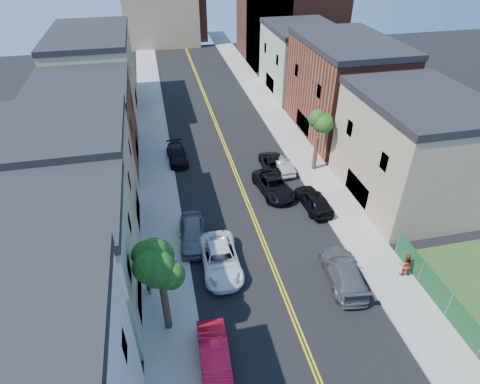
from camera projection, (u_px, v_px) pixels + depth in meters
sidewalk_left at (153, 140)px, 45.92m from camera, size 3.20×100.00×0.15m
sidewalk_right at (284, 127)px, 48.72m from camera, size 3.20×100.00×0.15m
curb_left at (168, 139)px, 46.23m from camera, size 0.30×100.00×0.15m
curb_right at (270, 129)px, 48.41m from camera, size 0.30×100.00×0.15m
bldg_left_palegrn at (54, 272)px, 23.20m from camera, size 9.00×8.00×8.50m
bldg_left_tan_near at (72, 185)px, 30.28m from camera, size 9.00×10.00×9.00m
bldg_left_brick at (87, 129)px, 39.39m from camera, size 9.00×12.00×8.00m
bldg_left_tan_far at (96, 76)px, 50.20m from camera, size 9.00×16.00×9.50m
bldg_right_tan at (411, 152)px, 34.45m from camera, size 9.00×12.00×9.00m
bldg_right_brick at (343, 90)px, 45.39m from camera, size 9.00×14.00×10.00m
bldg_right_palegrn at (301, 61)px, 57.06m from camera, size 9.00×12.00×8.50m
church at (285, 16)px, 67.85m from camera, size 16.20×14.20×22.60m
backdrop_left at (161, 12)px, 76.93m from camera, size 14.00×8.00×12.00m
backdrop_center at (180, 13)px, 81.42m from camera, size 10.00×8.00×10.00m
fence_right at (464, 325)px, 23.95m from camera, size 0.04×15.00×1.90m
tree_left_mid at (157, 250)px, 21.36m from camera, size 5.20×5.20×9.29m
tree_right_far at (320, 117)px, 37.47m from camera, size 4.40×4.40×8.03m
red_sedan at (214, 356)px, 22.59m from camera, size 1.85×4.81×1.56m
white_pickup at (220, 259)px, 28.94m from camera, size 2.80×5.90×1.63m
grey_car_left at (193, 234)px, 31.21m from camera, size 2.38×5.17×1.72m
black_car_left at (177, 155)px, 41.83m from camera, size 2.13×4.83×1.38m
grey_car_right at (344, 272)px, 27.89m from camera, size 2.99×5.89×1.64m
black_car_right at (314, 200)px, 34.98m from camera, size 2.37×4.98×1.64m
silver_car_right at (282, 165)px, 40.12m from camera, size 1.77×4.17×1.34m
dark_car_right_far at (272, 162)px, 40.59m from camera, size 2.74×5.08×1.35m
black_suv_lane at (273, 186)px, 36.93m from camera, size 3.19×5.77×1.53m
pedestrian_left at (149, 284)px, 26.86m from camera, size 0.40×0.58×1.54m
pedestrian_right at (405, 264)px, 28.13m from camera, size 1.05×0.91×1.86m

